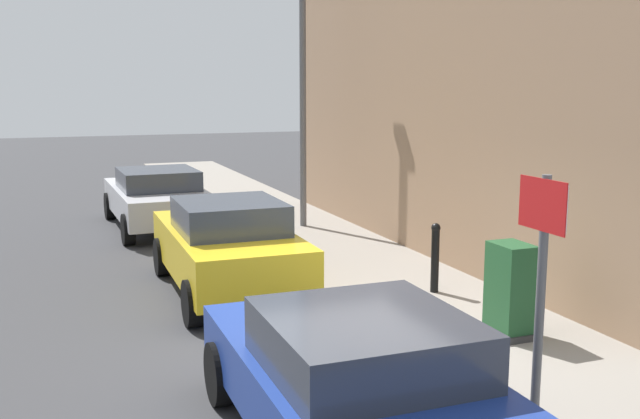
{
  "coord_description": "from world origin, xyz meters",
  "views": [
    {
      "loc": [
        -3.1,
        -7.64,
        3.18
      ],
      "look_at": [
        0.99,
        3.05,
        1.2
      ],
      "focal_mm": 40.47,
      "sensor_mm": 36.0,
      "label": 1
    }
  ],
  "objects_px": {
    "car_yellow": "(228,245)",
    "street_sign": "(541,268)",
    "bollard_near_cabinet": "(435,255)",
    "utility_cabinet": "(510,293)",
    "car_blue": "(357,382)",
    "car_silver": "(157,197)",
    "lamppost": "(303,79)"
  },
  "relations": [
    {
      "from": "car_silver",
      "to": "street_sign",
      "type": "height_order",
      "value": "street_sign"
    },
    {
      "from": "lamppost",
      "to": "utility_cabinet",
      "type": "bearing_deg",
      "value": -90.04
    },
    {
      "from": "car_yellow",
      "to": "car_silver",
      "type": "xyz_separation_m",
      "value": [
        -0.24,
        5.58,
        -0.05
      ]
    },
    {
      "from": "car_blue",
      "to": "car_silver",
      "type": "xyz_separation_m",
      "value": [
        -0.07,
        10.88,
        0.02
      ]
    },
    {
      "from": "street_sign",
      "to": "car_silver",
      "type": "bearing_deg",
      "value": 97.86
    },
    {
      "from": "car_yellow",
      "to": "utility_cabinet",
      "type": "bearing_deg",
      "value": -142.45
    },
    {
      "from": "bollard_near_cabinet",
      "to": "lamppost",
      "type": "xyz_separation_m",
      "value": [
        -0.09,
        5.52,
        2.6
      ]
    },
    {
      "from": "utility_cabinet",
      "to": "bollard_near_cabinet",
      "type": "height_order",
      "value": "utility_cabinet"
    },
    {
      "from": "car_yellow",
      "to": "bollard_near_cabinet",
      "type": "distance_m",
      "value": 3.14
    },
    {
      "from": "car_silver",
      "to": "street_sign",
      "type": "relative_size",
      "value": 1.85
    },
    {
      "from": "car_yellow",
      "to": "car_silver",
      "type": "bearing_deg",
      "value": 3.08
    },
    {
      "from": "car_blue",
      "to": "bollard_near_cabinet",
      "type": "height_order",
      "value": "car_blue"
    },
    {
      "from": "car_yellow",
      "to": "bollard_near_cabinet",
      "type": "height_order",
      "value": "car_yellow"
    },
    {
      "from": "car_yellow",
      "to": "street_sign",
      "type": "relative_size",
      "value": 1.71
    },
    {
      "from": "car_yellow",
      "to": "street_sign",
      "type": "xyz_separation_m",
      "value": [
        1.32,
        -5.74,
        0.91
      ]
    },
    {
      "from": "utility_cabinet",
      "to": "car_blue",
      "type": "bearing_deg",
      "value": -147.65
    },
    {
      "from": "car_yellow",
      "to": "bollard_near_cabinet",
      "type": "bearing_deg",
      "value": -118.58
    },
    {
      "from": "car_blue",
      "to": "car_silver",
      "type": "bearing_deg",
      "value": 0.7
    },
    {
      "from": "car_silver",
      "to": "car_yellow",
      "type": "bearing_deg",
      "value": -179.03
    },
    {
      "from": "utility_cabinet",
      "to": "street_sign",
      "type": "distance_m",
      "value": 2.77
    },
    {
      "from": "car_blue",
      "to": "street_sign",
      "type": "height_order",
      "value": "street_sign"
    },
    {
      "from": "bollard_near_cabinet",
      "to": "car_silver",
      "type": "bearing_deg",
      "value": 112.81
    },
    {
      "from": "car_blue",
      "to": "car_silver",
      "type": "distance_m",
      "value": 10.88
    },
    {
      "from": "car_blue",
      "to": "street_sign",
      "type": "relative_size",
      "value": 1.73
    },
    {
      "from": "car_blue",
      "to": "car_silver",
      "type": "relative_size",
      "value": 0.94
    },
    {
      "from": "utility_cabinet",
      "to": "lamppost",
      "type": "xyz_separation_m",
      "value": [
        0.01,
        7.5,
        2.62
      ]
    },
    {
      "from": "bollard_near_cabinet",
      "to": "street_sign",
      "type": "xyz_separation_m",
      "value": [
        -1.43,
        -4.2,
        0.96
      ]
    },
    {
      "from": "street_sign",
      "to": "lamppost",
      "type": "relative_size",
      "value": 0.4
    },
    {
      "from": "lamppost",
      "to": "car_blue",
      "type": "bearing_deg",
      "value": -106.93
    },
    {
      "from": "car_silver",
      "to": "bollard_near_cabinet",
      "type": "distance_m",
      "value": 7.71
    },
    {
      "from": "street_sign",
      "to": "lamppost",
      "type": "xyz_separation_m",
      "value": [
        1.33,
        9.72,
        1.64
      ]
    },
    {
      "from": "utility_cabinet",
      "to": "street_sign",
      "type": "bearing_deg",
      "value": -120.89
    }
  ]
}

